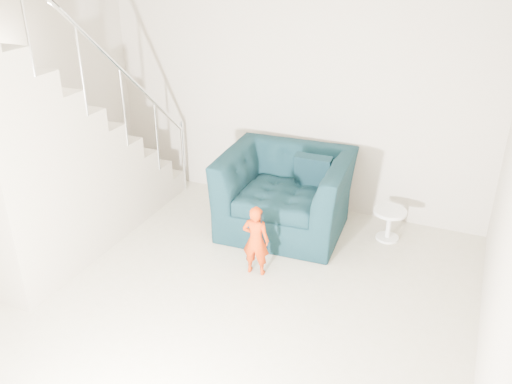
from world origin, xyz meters
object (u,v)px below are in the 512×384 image
armchair (285,193)px  side_table (389,220)px  staircase (50,174)px  toddler (256,240)px

armchair → side_table: size_ratio=3.87×
side_table → staircase: staircase is taller
toddler → staircase: staircase is taller
staircase → side_table: bearing=26.5°
armchair → side_table: bearing=7.8°
side_table → staircase: 3.87m
armchair → toddler: (0.05, -1.02, -0.08)m
toddler → staircase: bearing=5.8°
side_table → toddler: bearing=-132.9°
toddler → staircase: 2.34m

